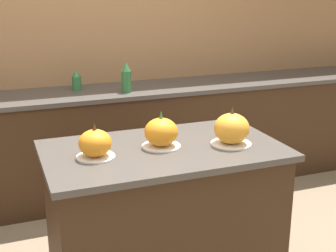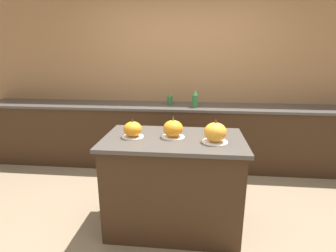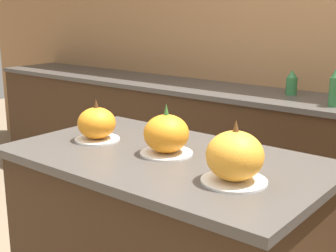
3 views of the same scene
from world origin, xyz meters
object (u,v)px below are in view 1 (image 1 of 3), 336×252
(pumpkin_cake_center, at_px, (161,133))
(bottle_short, at_px, (77,81))
(bottle_tall, at_px, (126,78))
(pumpkin_cake_left, at_px, (95,144))
(pumpkin_cake_right, at_px, (232,129))

(pumpkin_cake_center, xyz_separation_m, bottle_short, (-0.17, 1.54, 0.00))
(pumpkin_cake_center, relative_size, bottle_tall, 0.87)
(pumpkin_cake_left, distance_m, pumpkin_cake_center, 0.37)
(pumpkin_cake_left, xyz_separation_m, pumpkin_cake_center, (0.37, 0.03, 0.01))
(pumpkin_cake_right, bearing_deg, bottle_short, 108.44)
(pumpkin_cake_center, relative_size, bottle_short, 1.27)
(pumpkin_cake_left, bearing_deg, pumpkin_cake_center, 5.23)
(bottle_tall, distance_m, bottle_short, 0.42)
(bottle_tall, bearing_deg, pumpkin_cake_center, -98.14)
(pumpkin_cake_center, bearing_deg, pumpkin_cake_right, -14.91)
(pumpkin_cake_right, relative_size, bottle_short, 1.35)
(pumpkin_cake_right, bearing_deg, pumpkin_cake_center, 165.09)
(bottle_short, bearing_deg, pumpkin_cake_center, -83.52)
(pumpkin_cake_right, distance_m, bottle_tall, 1.45)
(pumpkin_cake_left, xyz_separation_m, pumpkin_cake_right, (0.74, -0.07, 0.01))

